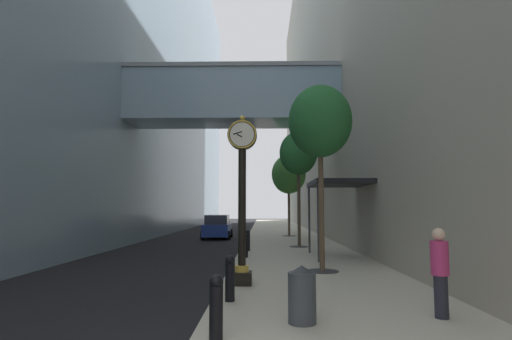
# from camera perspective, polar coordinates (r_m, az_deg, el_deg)

# --- Properties ---
(ground_plane) EXTENTS (110.00, 110.00, 0.00)m
(ground_plane) POSITION_cam_1_polar(r_m,az_deg,el_deg) (30.91, -1.22, -9.62)
(ground_plane) COLOR black
(ground_plane) RESTS_ON ground
(sidewalk_right) EXTENTS (5.71, 80.00, 0.14)m
(sidewalk_right) POSITION_cam_1_polar(r_m,az_deg,el_deg) (33.91, 3.87, -9.12)
(sidewalk_right) COLOR #BCB29E
(sidewalk_right) RESTS_ON ground
(building_block_left) EXTENTS (21.98, 80.00, 35.08)m
(building_block_left) POSITION_cam_1_polar(r_m,az_deg,el_deg) (39.12, -18.81, 17.79)
(building_block_left) COLOR #849EB2
(building_block_left) RESTS_ON ground
(building_block_right) EXTENTS (9.00, 80.00, 33.67)m
(building_block_right) POSITION_cam_1_polar(r_m,az_deg,el_deg) (37.90, 15.41, 17.39)
(building_block_right) COLOR #A89E89
(building_block_right) RESTS_ON ground
(street_clock) EXTENTS (0.84, 0.55, 4.77)m
(street_clock) POSITION_cam_1_polar(r_m,az_deg,el_deg) (11.36, -1.99, -2.86)
(street_clock) COLOR black
(street_clock) RESTS_ON sidewalk_right
(bollard_nearest) EXTENTS (0.23, 0.23, 1.04)m
(bollard_nearest) POSITION_cam_1_polar(r_m,az_deg,el_deg) (6.88, -5.68, -18.62)
(bollard_nearest) COLOR black
(bollard_nearest) RESTS_ON sidewalk_right
(bollard_second) EXTENTS (0.23, 0.23, 1.04)m
(bollard_second) POSITION_cam_1_polar(r_m,az_deg,el_deg) (9.52, -3.73, -14.94)
(bollard_second) COLOR black
(bollard_second) RESTS_ON sidewalk_right
(bollard_fourth) EXTENTS (0.23, 0.23, 1.04)m
(bollard_fourth) POSITION_cam_1_polar(r_m,az_deg,el_deg) (14.86, -1.98, -11.51)
(bollard_fourth) COLOR black
(bollard_fourth) RESTS_ON sidewalk_right
(bollard_fifth) EXTENTS (0.23, 0.23, 1.04)m
(bollard_fifth) POSITION_cam_1_polar(r_m,az_deg,el_deg) (17.54, -1.51, -10.58)
(bollard_fifth) COLOR black
(bollard_fifth) RESTS_ON sidewalk_right
(bollard_sixth) EXTENTS (0.23, 0.23, 1.04)m
(bollard_sixth) POSITION_cam_1_polar(r_m,az_deg,el_deg) (20.23, -1.17, -9.90)
(bollard_sixth) COLOR black
(bollard_sixth) RESTS_ON sidewalk_right
(street_tree_near) EXTENTS (2.19, 2.19, 6.38)m
(street_tree_near) POSITION_cam_1_polar(r_m,az_deg,el_deg) (14.18, 9.10, 6.68)
(street_tree_near) COLOR #333335
(street_tree_near) RESTS_ON sidewalk_right
(street_tree_mid_near) EXTENTS (2.11, 2.11, 6.40)m
(street_tree_mid_near) POSITION_cam_1_polar(r_m,az_deg,el_deg) (22.58, 6.05, 2.29)
(street_tree_mid_near) COLOR #333335
(street_tree_mid_near) RESTS_ON sidewalk_right
(street_tree_mid_far) EXTENTS (2.63, 2.63, 6.24)m
(street_tree_mid_far) POSITION_cam_1_polar(r_m,az_deg,el_deg) (31.03, 4.67, -0.62)
(street_tree_mid_far) COLOR #333335
(street_tree_mid_far) RESTS_ON sidewalk_right
(trash_bin) EXTENTS (0.53, 0.53, 1.05)m
(trash_bin) POSITION_cam_1_polar(r_m,az_deg,el_deg) (7.81, 6.56, -17.04)
(trash_bin) COLOR #383D42
(trash_bin) RESTS_ON sidewalk_right
(pedestrian_walking) EXTENTS (0.42, 0.42, 1.72)m
(pedestrian_walking) POSITION_cam_1_polar(r_m,az_deg,el_deg) (8.80, 24.70, -12.78)
(pedestrian_walking) COLOR #23232D
(pedestrian_walking) RESTS_ON sidewalk_right
(storefront_awning) EXTENTS (2.40, 3.60, 3.30)m
(storefront_awning) POSITION_cam_1_polar(r_m,az_deg,el_deg) (17.99, 11.52, -2.05)
(storefront_awning) COLOR black
(storefront_awning) RESTS_ON sidewalk_right
(car_red_near) EXTENTS (1.99, 4.61, 1.55)m
(car_red_near) POSITION_cam_1_polar(r_m,az_deg,el_deg) (39.71, -5.27, -7.57)
(car_red_near) COLOR #AD191E
(car_red_near) RESTS_ON ground
(car_blue_mid) EXTENTS (2.10, 4.22, 1.75)m
(car_blue_mid) POSITION_cam_1_polar(r_m,az_deg,el_deg) (30.36, -5.50, -8.08)
(car_blue_mid) COLOR navy
(car_blue_mid) RESTS_ON ground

